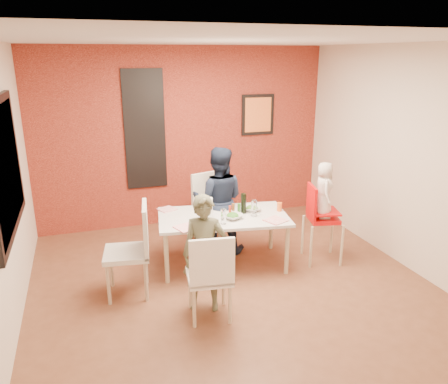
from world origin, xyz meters
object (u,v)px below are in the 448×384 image
object	(u,v)px
wine_bottle	(244,203)
child_far	(218,200)
chair_left	(135,245)
chair_near	(210,273)
high_chair	(320,216)
child_near	(205,254)
dining_table	(223,220)
paper_towel_roll	(208,209)
toddler	(324,190)
chair_far	(211,205)

from	to	relation	value
wine_bottle	child_far	bearing A→B (deg)	115.62
chair_left	child_far	world-z (taller)	child_far
chair_near	child_far	bearing A→B (deg)	-102.62
high_chair	child_far	bearing A→B (deg)	71.87
child_near	child_far	xyz separation A→B (m)	(0.57, 1.31, 0.10)
dining_table	wine_bottle	size ratio (longest dim) A/B	6.66
child_near	paper_towel_roll	xyz separation A→B (m)	(0.28, 0.84, 0.17)
high_chair	wine_bottle	size ratio (longest dim) A/B	3.96
child_near	child_far	world-z (taller)	child_far
child_near	dining_table	bearing A→B (deg)	82.41
dining_table	child_near	xyz separation A→B (m)	(-0.50, -0.89, 0.02)
high_chair	toddler	size ratio (longest dim) A/B	1.43
wine_bottle	toddler	bearing A→B (deg)	-16.61
high_chair	wine_bottle	bearing A→B (deg)	86.73
chair_far	wine_bottle	size ratio (longest dim) A/B	3.96
dining_table	child_far	world-z (taller)	child_far
chair_left	child_near	bearing A→B (deg)	59.04
chair_left	wine_bottle	xyz separation A→B (m)	(1.41, 0.37, 0.21)
child_near	chair_near	bearing A→B (deg)	-71.26
paper_towel_roll	high_chair	bearing A→B (deg)	-8.69
toddler	wine_bottle	xyz separation A→B (m)	(-0.96, 0.29, -0.17)
chair_far	chair_left	size ratio (longest dim) A/B	0.98
paper_towel_roll	toddler	bearing A→B (deg)	-8.95
chair_near	child_far	world-z (taller)	child_far
chair_near	toddler	xyz separation A→B (m)	(1.74, 0.86, 0.43)
chair_far	dining_table	bearing A→B (deg)	-109.99
wine_bottle	paper_towel_roll	distance (m)	0.49
high_chair	paper_towel_roll	size ratio (longest dim) A/B	3.80
dining_table	toddler	world-z (taller)	toddler
dining_table	high_chair	size ratio (longest dim) A/B	1.68
chair_left	toddler	bearing A→B (deg)	100.64
child_far	wine_bottle	bearing A→B (deg)	136.71
chair_left	child_near	size ratio (longest dim) A/B	0.84
chair_near	paper_towel_roll	bearing A→B (deg)	-97.41
chair_near	child_far	distance (m)	1.67
paper_towel_roll	wine_bottle	bearing A→B (deg)	6.99
dining_table	high_chair	distance (m)	1.23
dining_table	toddler	size ratio (longest dim) A/B	2.40
chair_left	child_far	xyz separation A→B (m)	(1.21, 0.78, 0.14)
dining_table	paper_towel_roll	bearing A→B (deg)	-165.60
wine_bottle	paper_towel_roll	world-z (taller)	paper_towel_roll
toddler	wine_bottle	size ratio (longest dim) A/B	2.77
dining_table	chair_near	xyz separation A→B (m)	(-0.51, -1.14, -0.08)
chair_far	wine_bottle	world-z (taller)	chair_far
toddler	chair_far	bearing A→B (deg)	71.64
high_chair	paper_towel_roll	xyz separation A→B (m)	(-1.42, 0.22, 0.18)
chair_far	toddler	bearing A→B (deg)	-54.66
high_chair	paper_towel_roll	world-z (taller)	high_chair
chair_near	high_chair	world-z (taller)	high_chair
high_chair	child_near	bearing A→B (deg)	123.32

